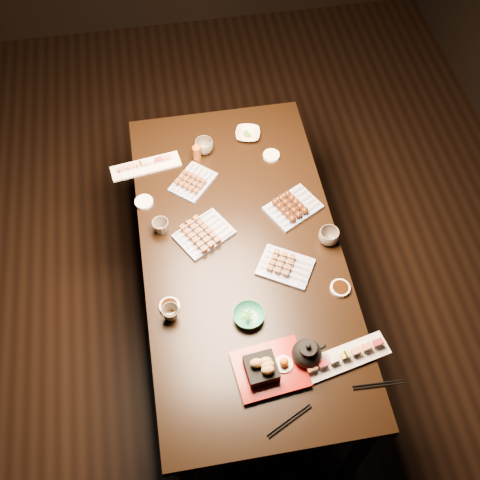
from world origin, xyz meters
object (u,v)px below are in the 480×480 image
object	(u,v)px
yakitori_plate_right	(286,264)
edamame_bowl_cream	(248,134)
sushi_platter_near	(345,356)
yakitori_plate_left	(193,180)
teacup_far_right	(204,146)
teapot	(307,352)
condiment_bottle	(197,152)
edamame_bowl_green	(249,316)
tempura_tray	(270,366)
yakitori_plate_center	(204,231)
sushi_platter_far	(145,164)
teacup_near_left	(171,313)
dining_table	(242,291)
teacup_mid_right	(329,236)
teacup_far_left	(161,227)

from	to	relation	value
yakitori_plate_right	edamame_bowl_cream	world-z (taller)	yakitori_plate_right
sushi_platter_near	yakitori_plate_left	size ratio (longest dim) A/B	1.77
teacup_far_right	teapot	xyz separation A→B (m)	(0.25, -1.18, 0.02)
condiment_bottle	edamame_bowl_green	bearing A→B (deg)	-83.79
sushi_platter_near	tempura_tray	xyz separation A→B (m)	(-0.31, 0.00, 0.03)
yakitori_plate_center	teapot	distance (m)	0.74
tempura_tray	condiment_bottle	bearing A→B (deg)	90.90
sushi_platter_far	teacup_near_left	bearing A→B (deg)	83.93
teacup_far_right	yakitori_plate_left	bearing A→B (deg)	-112.88
dining_table	teacup_mid_right	distance (m)	0.57
teacup_far_left	sushi_platter_near	bearing A→B (deg)	-48.32
teacup_far_left	teacup_far_right	bearing A→B (deg)	59.94
yakitori_plate_left	teacup_near_left	size ratio (longest dim) A/B	2.86
dining_table	yakitori_plate_right	world-z (taller)	yakitori_plate_right
teapot	condiment_bottle	xyz separation A→B (m)	(-0.30, 1.12, 0.00)
yakitori_plate_right	teacup_far_right	bearing A→B (deg)	140.20
sushi_platter_far	teapot	size ratio (longest dim) A/B	2.41
tempura_tray	edamame_bowl_green	bearing A→B (deg)	94.05
teacup_far_left	condiment_bottle	bearing A→B (deg)	61.32
dining_table	edamame_bowl_cream	world-z (taller)	edamame_bowl_cream
edamame_bowl_cream	tempura_tray	xyz separation A→B (m)	(-0.14, -1.27, 0.04)
yakitori_plate_right	edamame_bowl_green	size ratio (longest dim) A/B	1.72
tempura_tray	condiment_bottle	world-z (taller)	condiment_bottle
yakitori_plate_left	teapot	bearing A→B (deg)	-119.87
teacup_near_left	teacup_mid_right	world-z (taller)	teacup_mid_right
yakitori_plate_left	edamame_bowl_cream	world-z (taller)	yakitori_plate_left
edamame_bowl_green	edamame_bowl_cream	world-z (taller)	edamame_bowl_green
dining_table	condiment_bottle	world-z (taller)	condiment_bottle
teacup_far_right	teapot	size ratio (longest dim) A/B	0.66
yakitori_plate_center	tempura_tray	size ratio (longest dim) A/B	0.87
yakitori_plate_center	teacup_far_right	size ratio (longest dim) A/B	2.58
teacup_far_right	edamame_bowl_green	bearing A→B (deg)	-86.65
sushi_platter_near	teacup_far_right	xyz separation A→B (m)	(-0.41, 1.20, 0.01)
teacup_near_left	teacup_far_right	world-z (taller)	teacup_far_right
sushi_platter_far	teacup_far_right	world-z (taller)	teacup_far_right
edamame_bowl_cream	condiment_bottle	xyz separation A→B (m)	(-0.28, -0.12, 0.05)
yakitori_plate_center	teacup_near_left	world-z (taller)	teacup_near_left
sushi_platter_near	condiment_bottle	bearing A→B (deg)	99.28
teacup_far_right	teacup_mid_right	bearing A→B (deg)	-52.83
condiment_bottle	sushi_platter_far	bearing A→B (deg)	-179.43
teacup_mid_right	teacup_far_right	size ratio (longest dim) A/B	1.00
teacup_far_left	teapot	xyz separation A→B (m)	(0.52, -0.72, 0.03)
yakitori_plate_right	tempura_tray	world-z (taller)	tempura_tray
teacup_far_right	condiment_bottle	xyz separation A→B (m)	(-0.04, -0.05, 0.03)
dining_table	yakitori_plate_center	world-z (taller)	yakitori_plate_center
dining_table	teacup_far_left	distance (m)	0.57
sushi_platter_far	yakitori_plate_center	world-z (taller)	yakitori_plate_center
teacup_near_left	condiment_bottle	xyz separation A→B (m)	(0.22, 0.85, 0.03)
edamame_bowl_green	edamame_bowl_cream	distance (m)	1.04
teacup_near_left	teacup_far_right	bearing A→B (deg)	73.63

